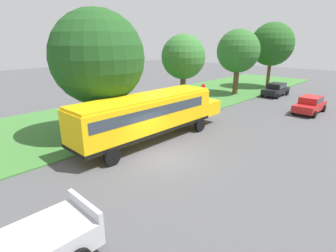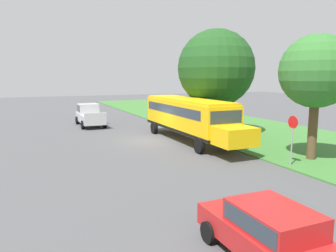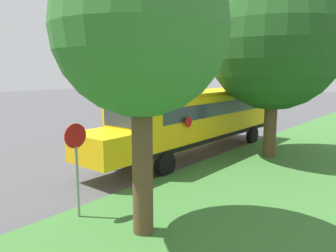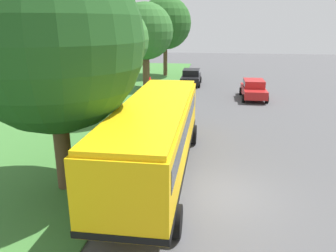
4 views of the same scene
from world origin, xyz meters
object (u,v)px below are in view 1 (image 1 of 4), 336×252
object	(u,v)px
car_red_nearest	(310,104)
stop_sign	(203,95)
school_bus	(150,114)
oak_tree_across_road	(273,43)
oak_tree_beside_bus	(97,57)
oak_tree_roadside_mid	(183,56)
oak_tree_far_end	(238,51)
car_black_middle	(276,89)

from	to	relation	value
car_red_nearest	stop_sign	distance (m)	10.19
stop_sign	school_bus	bearing A→B (deg)	-77.41
car_red_nearest	oak_tree_across_road	xyz separation A→B (m)	(-8.97, 11.14, 5.29)
oak_tree_beside_bus	stop_sign	bearing A→B (deg)	81.67
oak_tree_roadside_mid	oak_tree_across_road	xyz separation A→B (m)	(0.58, 18.56, 1.01)
oak_tree_roadside_mid	oak_tree_far_end	world-z (taller)	oak_tree_far_end
car_red_nearest	car_black_middle	distance (m)	8.01
oak_tree_beside_bus	oak_tree_across_road	world-z (taller)	oak_tree_across_road
oak_tree_beside_bus	oak_tree_across_road	bearing A→B (deg)	90.22
car_red_nearest	school_bus	bearing A→B (deg)	-109.73
car_black_middle	oak_tree_roadside_mid	distance (m)	14.38
oak_tree_across_road	oak_tree_far_end	bearing A→B (deg)	-95.01
oak_tree_roadside_mid	oak_tree_far_end	xyz separation A→B (m)	(-0.13, 10.50, 0.21)
oak_tree_across_road	car_black_middle	bearing A→B (deg)	-58.10
car_black_middle	oak_tree_beside_bus	size ratio (longest dim) A/B	0.51
car_red_nearest	car_black_middle	size ratio (longest dim) A/B	1.00
car_red_nearest	oak_tree_beside_bus	bearing A→B (deg)	-117.63
car_black_middle	oak_tree_beside_bus	distance (m)	23.34
school_bus	oak_tree_across_road	xyz separation A→B (m)	(-3.45, 26.52, 4.25)
car_red_nearest	oak_tree_beside_bus	distance (m)	19.65
oak_tree_beside_bus	oak_tree_roadside_mid	distance (m)	9.53
oak_tree_beside_bus	oak_tree_across_road	xyz separation A→B (m)	(-0.11, 28.06, 0.69)
oak_tree_far_end	oak_tree_beside_bus	bearing A→B (deg)	-87.68
oak_tree_roadside_mid	stop_sign	world-z (taller)	oak_tree_roadside_mid
oak_tree_roadside_mid	car_red_nearest	bearing A→B (deg)	37.87
oak_tree_far_end	stop_sign	distance (m)	10.91
school_bus	car_red_nearest	xyz separation A→B (m)	(5.52, 15.38, -1.05)
school_bus	oak_tree_roadside_mid	xyz separation A→B (m)	(-4.03, 7.96, 3.24)
oak_tree_far_end	oak_tree_across_road	distance (m)	8.12
school_bus	car_black_middle	bearing A→B (deg)	90.23
oak_tree_beside_bus	stop_sign	size ratio (longest dim) A/B	3.14
stop_sign	car_red_nearest	bearing A→B (deg)	43.20
oak_tree_roadside_mid	school_bus	bearing A→B (deg)	-63.17
oak_tree_across_road	oak_tree_beside_bus	bearing A→B (deg)	-89.78
school_bus	oak_tree_beside_bus	xyz separation A→B (m)	(-3.34, -1.54, 3.55)
oak_tree_beside_bus	stop_sign	distance (m)	10.76
car_black_middle	oak_tree_across_road	world-z (taller)	oak_tree_across_road
oak_tree_far_end	oak_tree_across_road	size ratio (longest dim) A/B	0.88
car_red_nearest	oak_tree_roadside_mid	distance (m)	12.83
car_black_middle	stop_sign	distance (m)	12.83
oak_tree_far_end	oak_tree_roadside_mid	bearing A→B (deg)	-89.29
oak_tree_roadside_mid	oak_tree_far_end	size ratio (longest dim) A/B	0.90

